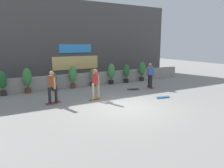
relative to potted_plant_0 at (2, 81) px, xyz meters
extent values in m
plane|color=gray|center=(5.07, -5.55, -0.85)|extent=(48.00, 48.00, 0.00)
cube|color=gray|center=(5.07, 0.45, -0.40)|extent=(18.00, 0.40, 0.90)
cube|color=#4C4947|center=(5.07, 4.45, 2.40)|extent=(20.00, 2.00, 6.50)
cube|color=#3399F2|center=(5.76, 3.41, 1.75)|extent=(2.80, 0.08, 0.70)
cube|color=#F2CC72|center=(5.76, 3.42, 0.55)|extent=(4.00, 0.06, 1.10)
cylinder|color=#2D2823|center=(0.00, 0.00, -0.70)|extent=(0.36, 0.36, 0.30)
cylinder|color=brown|center=(0.00, 0.00, -0.47)|extent=(0.06, 0.06, 0.15)
ellipsoid|color=#235B2D|center=(0.00, 0.00, 0.11)|extent=(0.49, 0.49, 1.01)
cylinder|color=brown|center=(1.37, 0.00, -0.70)|extent=(0.36, 0.36, 0.30)
cylinder|color=brown|center=(1.37, 0.00, -0.47)|extent=(0.06, 0.06, 0.15)
ellipsoid|color=#387F3D|center=(1.37, 0.00, 0.16)|extent=(0.54, 0.54, 1.11)
cylinder|color=#2D2823|center=(3.00, 0.00, -0.70)|extent=(0.36, 0.36, 0.30)
cylinder|color=brown|center=(3.00, 0.00, -0.47)|extent=(0.06, 0.06, 0.15)
ellipsoid|color=#2D6B33|center=(3.00, 0.00, -0.02)|extent=(0.37, 0.37, 0.75)
cylinder|color=brown|center=(4.29, 0.00, -0.70)|extent=(0.36, 0.36, 0.30)
cylinder|color=brown|center=(4.29, 0.00, -0.47)|extent=(0.06, 0.06, 0.15)
ellipsoid|color=#428C47|center=(4.29, 0.00, 0.15)|extent=(0.53, 0.53, 1.09)
cylinder|color=black|center=(5.76, 0.00, -0.70)|extent=(0.36, 0.36, 0.30)
cylinder|color=brown|center=(5.76, 0.00, -0.47)|extent=(0.06, 0.06, 0.15)
ellipsoid|color=#428C47|center=(5.76, 0.00, 0.01)|extent=(0.39, 0.39, 0.80)
cylinder|color=black|center=(7.28, 0.00, -0.70)|extent=(0.36, 0.36, 0.30)
cylinder|color=brown|center=(7.28, 0.00, -0.47)|extent=(0.06, 0.06, 0.15)
ellipsoid|color=#428C47|center=(7.28, 0.00, 0.15)|extent=(0.54, 0.54, 1.10)
cylinder|color=black|center=(8.63, 0.00, -0.70)|extent=(0.36, 0.36, 0.30)
cylinder|color=brown|center=(8.63, 0.00, -0.47)|extent=(0.06, 0.06, 0.15)
ellipsoid|color=#2D6B33|center=(8.63, 0.00, 0.09)|extent=(0.47, 0.47, 0.97)
cylinder|color=#2D2823|center=(10.14, 0.00, -0.70)|extent=(0.36, 0.36, 0.30)
cylinder|color=brown|center=(10.14, 0.00, -0.47)|extent=(0.06, 0.06, 0.15)
ellipsoid|color=#387F3D|center=(10.14, 0.00, 0.17)|extent=(0.55, 0.55, 1.12)
cube|color=maroon|center=(8.97, -2.46, -0.78)|extent=(0.39, 0.82, 0.02)
cylinder|color=silver|center=(8.96, -2.19, -0.82)|extent=(0.04, 0.06, 0.06)
cylinder|color=silver|center=(9.11, -2.23, -0.82)|extent=(0.04, 0.06, 0.06)
cylinder|color=silver|center=(8.83, -2.70, -0.82)|extent=(0.04, 0.06, 0.06)
cylinder|color=silver|center=(8.98, -2.74, -0.82)|extent=(0.04, 0.06, 0.06)
cylinder|color=black|center=(9.02, -2.29, -0.36)|extent=(0.14, 0.14, 0.82)
cylinder|color=black|center=(8.92, -2.64, -0.36)|extent=(0.14, 0.14, 0.82)
cube|color=#3359B2|center=(8.97, -2.46, 0.33)|extent=(0.40, 0.28, 0.56)
sphere|color=brown|center=(8.97, -2.46, 0.74)|extent=(0.22, 0.22, 0.22)
cylinder|color=brown|center=(8.74, -2.41, 0.25)|extent=(0.09, 0.09, 0.58)
cylinder|color=brown|center=(9.20, -2.52, 0.25)|extent=(0.09, 0.09, 0.58)
cube|color=maroon|center=(2.12, -3.16, -0.78)|extent=(0.82, 0.40, 0.02)
cylinder|color=silver|center=(2.35, -3.02, -0.82)|extent=(0.06, 0.04, 0.06)
cylinder|color=silver|center=(2.39, -3.17, -0.82)|extent=(0.06, 0.04, 0.06)
cylinder|color=silver|center=(1.85, -3.15, -0.82)|extent=(0.06, 0.04, 0.06)
cylinder|color=silver|center=(1.89, -3.31, -0.82)|extent=(0.06, 0.04, 0.06)
cylinder|color=black|center=(2.30, -3.12, -0.36)|extent=(0.14, 0.14, 0.82)
cylinder|color=black|center=(1.95, -3.21, -0.36)|extent=(0.14, 0.14, 0.82)
cube|color=#B24C26|center=(2.12, -3.16, 0.33)|extent=(0.29, 0.40, 0.56)
sphere|color=tan|center=(2.12, -3.16, 0.74)|extent=(0.22, 0.22, 0.22)
cylinder|color=tan|center=(2.06, -2.94, 0.25)|extent=(0.09, 0.09, 0.58)
cylinder|color=tan|center=(2.18, -3.39, 0.25)|extent=(0.09, 0.09, 0.58)
cube|color=#BF8C26|center=(4.39, -3.45, -0.78)|extent=(0.82, 0.39, 0.02)
cylinder|color=silver|center=(4.16, -3.59, -0.82)|extent=(0.06, 0.04, 0.06)
cylinder|color=silver|center=(4.12, -3.43, -0.82)|extent=(0.06, 0.04, 0.06)
cylinder|color=silver|center=(4.66, -3.46, -0.82)|extent=(0.06, 0.04, 0.06)
cylinder|color=silver|center=(4.62, -3.31, -0.82)|extent=(0.06, 0.04, 0.06)
cylinder|color=tan|center=(4.21, -3.49, -0.36)|extent=(0.14, 0.14, 0.82)
cylinder|color=tan|center=(4.56, -3.41, -0.36)|extent=(0.14, 0.14, 0.82)
cube|color=red|center=(4.39, -3.45, 0.33)|extent=(0.28, 0.40, 0.56)
sphere|color=#9E7051|center=(4.39, -3.45, 0.74)|extent=(0.22, 0.22, 0.22)
cylinder|color=#9E7051|center=(4.45, -3.68, 0.25)|extent=(0.09, 0.09, 0.58)
cylinder|color=#9E7051|center=(4.33, -3.22, 0.25)|extent=(0.09, 0.09, 0.58)
cube|color=#266699|center=(7.83, -5.00, -0.78)|extent=(0.82, 0.33, 0.02)
cylinder|color=silver|center=(7.56, -5.04, -0.82)|extent=(0.06, 0.04, 0.06)
cylinder|color=silver|center=(7.59, -4.88, -0.82)|extent=(0.06, 0.04, 0.06)
cylinder|color=silver|center=(8.07, -5.13, -0.82)|extent=(0.06, 0.04, 0.06)
cylinder|color=silver|center=(8.10, -4.97, -0.82)|extent=(0.06, 0.04, 0.06)
cube|color=black|center=(7.54, -2.49, -0.78)|extent=(0.82, 0.46, 0.02)
cylinder|color=silver|center=(7.27, -2.48, -0.82)|extent=(0.06, 0.05, 0.06)
cylinder|color=silver|center=(7.33, -2.33, -0.82)|extent=(0.06, 0.05, 0.06)
cylinder|color=silver|center=(7.76, -2.66, -0.82)|extent=(0.06, 0.05, 0.06)
cylinder|color=silver|center=(7.82, -2.51, -0.82)|extent=(0.06, 0.05, 0.06)
camera|label=1|loc=(-0.40, -13.83, 2.23)|focal=34.30mm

